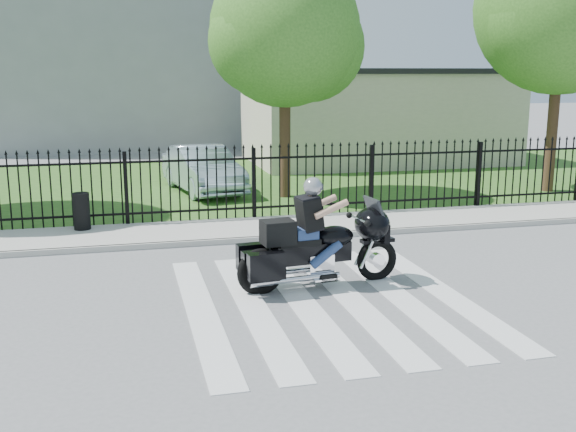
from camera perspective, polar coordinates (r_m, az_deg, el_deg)
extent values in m
plane|color=slate|center=(10.81, 3.34, -7.23)|extent=(120.00, 120.00, 0.00)
cube|color=#ADAAA3|center=(15.45, -2.15, -1.05)|extent=(40.00, 2.00, 0.12)
cube|color=#ADAAA3|center=(14.50, -1.34, -1.92)|extent=(40.00, 0.12, 0.12)
cube|color=#27581E|center=(22.23, -5.86, 2.82)|extent=(40.00, 12.00, 0.02)
cube|color=black|center=(16.35, -2.88, 0.72)|extent=(26.00, 0.04, 0.05)
cube|color=black|center=(16.15, -2.93, 4.89)|extent=(26.00, 0.04, 0.05)
cylinder|color=#382316|center=(19.34, -0.27, 7.68)|extent=(0.32, 0.32, 4.16)
sphere|color=#31671D|center=(19.31, -0.27, 15.39)|extent=(4.20, 4.20, 4.20)
cylinder|color=#382316|center=(21.76, 21.56, 8.18)|extent=(0.32, 0.32, 4.80)
sphere|color=#31671D|center=(21.80, 22.20, 16.05)|extent=(5.00, 5.00, 5.00)
cube|color=beige|center=(27.69, 7.47, 8.23)|extent=(10.00, 6.00, 3.50)
cube|color=black|center=(27.63, 7.58, 12.06)|extent=(10.20, 6.20, 0.20)
cube|color=gray|center=(35.81, -14.36, 15.64)|extent=(15.00, 10.00, 12.00)
torus|color=black|center=(11.88, 7.52, -3.70)|extent=(0.77, 0.22, 0.75)
torus|color=black|center=(11.09, -2.35, -4.75)|extent=(0.81, 0.25, 0.80)
cube|color=black|center=(11.31, 1.87, -3.15)|extent=(1.44, 0.41, 0.33)
ellipsoid|color=black|center=(11.41, 3.93, -1.72)|extent=(0.72, 0.51, 0.36)
cube|color=black|center=(11.18, 0.84, -2.22)|extent=(0.74, 0.42, 0.11)
cube|color=silver|center=(11.42, 2.63, -3.97)|extent=(0.47, 0.37, 0.33)
ellipsoid|color=black|center=(11.67, 7.13, -0.70)|extent=(0.67, 0.84, 0.59)
cube|color=black|center=(11.02, -0.86, -1.38)|extent=(0.57, 0.47, 0.39)
cube|color=navy|center=(11.19, 1.47, -1.51)|extent=(0.40, 0.36, 0.20)
sphere|color=#9EA0A5|center=(11.08, 2.12, 2.50)|extent=(0.32, 0.32, 0.32)
imported|color=#A5BDD0|center=(20.41, -7.21, 3.96)|extent=(2.22, 4.40, 1.38)
cylinder|color=black|center=(15.70, -17.08, 0.40)|extent=(0.44, 0.44, 0.83)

